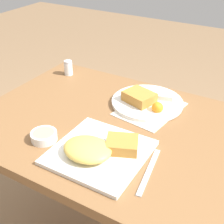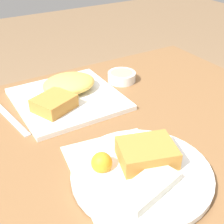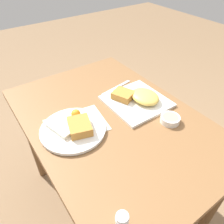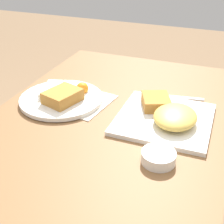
% 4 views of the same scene
% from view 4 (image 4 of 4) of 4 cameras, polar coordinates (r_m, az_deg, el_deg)
% --- Properties ---
extents(dining_table, '(1.08, 0.74, 0.75)m').
position_cam_4_polar(dining_table, '(1.06, -0.34, -4.86)').
color(dining_table, brown).
rests_on(dining_table, ground_plane).
extents(menu_card, '(0.23, 0.29, 0.00)m').
position_cam_4_polar(menu_card, '(1.11, -7.20, 2.36)').
color(menu_card, beige).
rests_on(menu_card, dining_table).
extents(plate_square_near, '(0.29, 0.29, 0.06)m').
position_cam_4_polar(plate_square_near, '(0.98, 10.05, -0.65)').
color(plate_square_near, white).
rests_on(plate_square_near, dining_table).
extents(plate_oval_far, '(0.29, 0.29, 0.05)m').
position_cam_4_polar(plate_oval_far, '(1.10, -9.16, 2.72)').
color(plate_oval_far, white).
rests_on(plate_oval_far, menu_card).
extents(sauce_ramekin, '(0.09, 0.09, 0.03)m').
position_cam_4_polar(sauce_ramekin, '(0.82, 8.50, -8.11)').
color(sauce_ramekin, white).
rests_on(sauce_ramekin, dining_table).
extents(butter_knife, '(0.05, 0.21, 0.00)m').
position_cam_4_polar(butter_knife, '(1.14, 11.22, 2.75)').
color(butter_knife, silver).
rests_on(butter_knife, dining_table).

